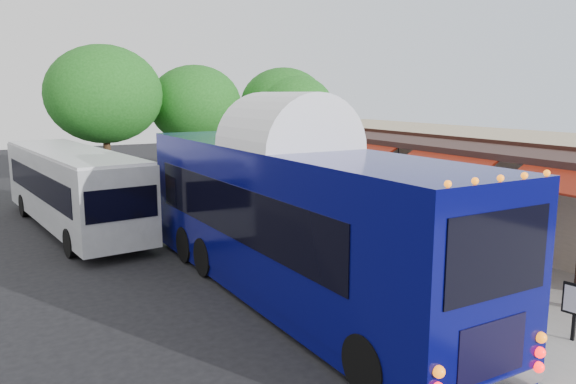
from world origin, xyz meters
TOP-DOWN VIEW (x-y plane):
  - ground at (0.00, 0.00)m, footprint 90.00×90.00m
  - sidewalk at (5.00, 4.00)m, footprint 10.00×40.00m
  - curb at (0.05, 4.00)m, footprint 0.20×40.00m
  - station_shelter at (8.38, 4.00)m, footprint 8.15×20.00m
  - coach_bus at (-1.45, 0.26)m, footprint 2.98×12.63m
  - city_bus at (-5.12, 10.37)m, footprint 3.70×11.24m
  - ped_a at (3.14, 4.74)m, footprint 0.84×0.78m
  - ped_b at (2.26, 5.38)m, footprint 0.88×0.70m
  - ped_c at (0.93, 11.22)m, footprint 1.16×0.93m
  - ped_d at (2.43, 11.11)m, footprint 1.26×0.74m
  - sign_board at (2.15, -5.00)m, footprint 0.15×0.53m
  - tree_left at (2.69, 18.71)m, footprint 5.13×5.13m
  - tree_mid at (7.81, 17.86)m, footprint 5.08×5.08m
  - tree_right at (7.93, 16.92)m, footprint 4.76×4.76m
  - tree_far at (-2.33, 18.10)m, footprint 5.81×5.81m

SIDE VIEW (x-z plane):
  - ground at x=0.00m, z-range 0.00..0.00m
  - sidewalk at x=5.00m, z-range 0.00..0.15m
  - curb at x=0.05m, z-range -0.01..0.15m
  - sign_board at x=2.15m, z-range 0.36..1.53m
  - ped_b at x=2.26m, z-range 0.15..1.92m
  - ped_c at x=0.93m, z-range 0.15..1.99m
  - ped_a at x=3.14m, z-range 0.15..2.08m
  - ped_d at x=2.43m, z-range 0.15..2.10m
  - city_bus at x=-5.12m, z-range 0.16..3.12m
  - station_shelter at x=8.38m, z-range 0.05..3.65m
  - coach_bus at x=-1.45m, z-range 0.15..4.16m
  - tree_right at x=7.93m, z-range 1.01..7.11m
  - tree_mid at x=7.81m, z-range 1.08..7.59m
  - tree_left at x=2.69m, z-range 1.09..7.67m
  - tree_far at x=-2.33m, z-range 1.24..8.67m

